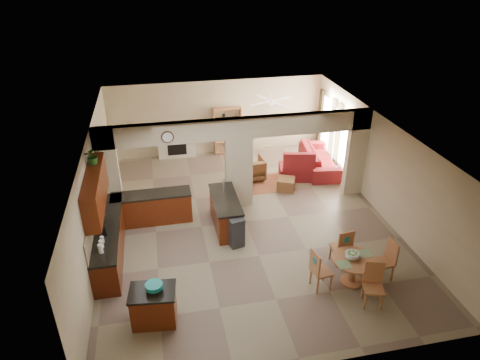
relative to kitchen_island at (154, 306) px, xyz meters
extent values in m
plane|color=#786D53|center=(2.67, 3.27, -0.41)|extent=(10.00, 10.00, 0.00)
plane|color=white|center=(2.67, 3.27, 2.39)|extent=(10.00, 10.00, 0.00)
plane|color=#C6B791|center=(2.67, 8.27, 0.99)|extent=(8.00, 0.00, 8.00)
plane|color=#C6B791|center=(2.67, -1.73, 0.99)|extent=(8.00, 0.00, 8.00)
plane|color=#C6B791|center=(-1.33, 3.27, 0.99)|extent=(0.00, 10.00, 10.00)
plane|color=#C6B791|center=(6.67, 3.27, 0.99)|extent=(0.00, 10.00, 10.00)
cube|color=#C6B791|center=(-1.03, 4.27, 0.99)|extent=(0.60, 0.25, 2.80)
cube|color=#C6B791|center=(2.67, 4.27, 0.69)|extent=(0.80, 0.25, 2.20)
cube|color=#C6B791|center=(6.37, 4.27, 0.99)|extent=(0.60, 0.25, 2.80)
cube|color=#C6B791|center=(2.67, 4.27, 2.09)|extent=(8.00, 0.25, 0.60)
cube|color=#461008|center=(-1.03, 2.47, 0.02)|extent=(0.60, 3.20, 0.86)
cube|color=black|center=(-1.03, 2.47, 0.47)|extent=(0.62, 3.22, 0.05)
cube|color=tan|center=(-1.31, 2.47, 0.79)|extent=(0.02, 3.20, 0.55)
cube|color=#461008|center=(0.07, 3.84, 0.02)|extent=(2.20, 0.60, 0.86)
cube|color=black|center=(0.07, 3.84, 0.47)|extent=(2.22, 0.62, 0.05)
cube|color=#461008|center=(-1.15, 2.47, 1.51)|extent=(0.35, 2.40, 0.90)
cube|color=#461008|center=(2.07, 3.17, 0.02)|extent=(0.65, 1.80, 0.86)
cube|color=black|center=(2.07, 3.17, 0.47)|extent=(0.70, 1.85, 0.05)
cube|color=silver|center=(2.07, 2.32, 0.01)|extent=(0.58, 0.04, 0.70)
cylinder|color=#4E291A|center=(0.67, 4.12, 2.04)|extent=(0.34, 0.03, 0.34)
cube|color=#9C5739|center=(3.87, 5.37, -0.41)|extent=(1.60, 1.30, 0.01)
cube|color=beige|center=(1.07, 8.11, 0.14)|extent=(1.40, 0.28, 1.10)
cube|color=black|center=(1.07, 7.97, 0.09)|extent=(0.70, 0.04, 0.70)
cube|color=beige|center=(1.07, 8.09, 0.74)|extent=(1.60, 0.35, 0.10)
cube|color=#A55B38|center=(3.02, 8.09, 0.49)|extent=(1.00, 0.32, 1.80)
cube|color=white|center=(6.64, 5.57, 0.79)|extent=(0.02, 0.90, 1.90)
cube|color=white|center=(6.64, 7.27, 0.79)|extent=(0.02, 0.90, 1.90)
cube|color=white|center=(6.64, 6.42, 0.64)|extent=(0.02, 0.70, 2.10)
cube|color=#44251B|center=(6.60, 4.97, 0.79)|extent=(0.10, 0.28, 2.30)
cube|color=#44251B|center=(6.60, 6.17, 0.79)|extent=(0.10, 0.28, 2.30)
cube|color=#44251B|center=(6.60, 6.67, 0.79)|extent=(0.10, 0.28, 2.30)
cube|color=#44251B|center=(6.60, 7.87, 0.79)|extent=(0.10, 0.28, 2.30)
cylinder|color=white|center=(4.17, 6.27, 2.15)|extent=(1.00, 1.00, 0.10)
cube|color=#461008|center=(0.00, 0.00, -0.03)|extent=(0.96, 0.72, 0.77)
cube|color=black|center=(0.00, 0.00, 0.38)|extent=(1.01, 0.77, 0.05)
cylinder|color=teal|center=(0.05, 0.00, 0.49)|extent=(0.36, 0.36, 0.17)
cube|color=#2A2A2C|center=(2.19, 2.22, -0.03)|extent=(0.43, 0.38, 0.77)
cylinder|color=#A55B38|center=(4.55, 0.27, 0.26)|extent=(1.01, 1.01, 0.04)
cylinder|color=#A55B38|center=(4.55, 0.27, -0.07)|extent=(0.15, 0.15, 0.65)
cylinder|color=#A55B38|center=(4.55, 0.27, -0.38)|extent=(0.51, 0.51, 0.06)
cylinder|color=#57A523|center=(4.50, 0.31, 0.36)|extent=(0.32, 0.32, 0.17)
imported|color=maroon|center=(5.97, 6.14, -0.04)|extent=(2.67, 1.34, 0.75)
cube|color=maroon|center=(4.91, 5.63, -0.20)|extent=(1.21, 1.07, 0.42)
imported|color=maroon|center=(3.43, 5.84, -0.04)|extent=(0.86, 0.88, 0.75)
cube|color=maroon|center=(4.35, 4.87, -0.22)|extent=(0.71, 0.71, 0.39)
imported|color=#1F4813|center=(-1.15, 2.99, 2.17)|extent=(0.43, 0.38, 0.43)
cube|color=#A55B38|center=(4.58, 1.04, 0.04)|extent=(0.47, 0.47, 0.05)
cube|color=#A55B38|center=(4.72, 1.23, -0.19)|extent=(0.04, 0.04, 0.44)
cube|color=#A55B38|center=(4.39, 1.18, -0.19)|extent=(0.04, 0.04, 0.44)
cube|color=#A55B38|center=(4.77, 0.89, -0.19)|extent=(0.04, 0.04, 0.44)
cube|color=#A55B38|center=(4.43, 0.85, -0.19)|extent=(0.04, 0.04, 0.44)
cube|color=#A55B38|center=(4.60, 0.85, 0.34)|extent=(0.42, 0.09, 0.55)
cube|color=teal|center=(4.60, 0.82, 0.41)|extent=(0.14, 0.03, 0.14)
cube|color=#A55B38|center=(5.31, 0.28, 0.04)|extent=(0.47, 0.47, 0.05)
cube|color=#A55B38|center=(5.12, 0.43, -0.19)|extent=(0.04, 0.04, 0.44)
cube|color=#A55B38|center=(5.17, 0.09, -0.19)|extent=(0.04, 0.04, 0.44)
cube|color=#A55B38|center=(5.46, 0.47, -0.19)|extent=(0.04, 0.04, 0.44)
cube|color=#A55B38|center=(5.50, 0.13, -0.19)|extent=(0.04, 0.04, 0.44)
cube|color=#A55B38|center=(5.50, 0.31, 0.34)|extent=(0.09, 0.42, 0.55)
cube|color=teal|center=(5.53, 0.31, 0.41)|extent=(0.03, 0.14, 0.14)
cube|color=#A55B38|center=(4.68, -0.48, 0.04)|extent=(0.52, 0.52, 0.05)
cube|color=#A55B38|center=(4.47, -0.59, -0.19)|extent=(0.04, 0.04, 0.44)
cube|color=#A55B38|center=(4.79, -0.69, -0.19)|extent=(0.04, 0.04, 0.44)
cube|color=#A55B38|center=(4.56, -0.27, -0.19)|extent=(0.04, 0.04, 0.44)
cube|color=#A55B38|center=(4.89, -0.36, -0.19)|extent=(0.04, 0.04, 0.44)
cube|color=#A55B38|center=(4.73, -0.30, 0.34)|extent=(0.41, 0.16, 0.55)
cube|color=teal|center=(4.74, -0.27, 0.41)|extent=(0.14, 0.05, 0.14)
cube|color=#A55B38|center=(3.78, 0.27, 0.04)|extent=(0.47, 0.47, 0.05)
cube|color=#A55B38|center=(3.97, 0.12, -0.19)|extent=(0.04, 0.04, 0.44)
cube|color=#A55B38|center=(3.93, 0.46, -0.19)|extent=(0.04, 0.04, 0.44)
cube|color=#A55B38|center=(3.63, 0.08, -0.19)|extent=(0.04, 0.04, 0.44)
cube|color=#A55B38|center=(3.59, 0.42, -0.19)|extent=(0.04, 0.04, 0.44)
cube|color=#A55B38|center=(3.59, 0.25, 0.34)|extent=(0.09, 0.42, 0.55)
cube|color=teal|center=(3.57, 0.24, 0.41)|extent=(0.03, 0.14, 0.14)
camera|label=1|loc=(0.43, -6.79, 6.48)|focal=32.00mm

